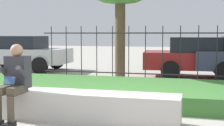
% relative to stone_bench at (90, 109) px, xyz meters
% --- Properties ---
extents(ground_plane, '(60.00, 60.00, 0.00)m').
position_rel_stone_bench_xyz_m(ground_plane, '(0.36, 0.00, -0.22)').
color(ground_plane, '#A8A399').
extents(stone_bench, '(2.97, 0.55, 0.49)m').
position_rel_stone_bench_xyz_m(stone_bench, '(0.00, 0.00, 0.00)').
color(stone_bench, beige).
rests_on(stone_bench, ground_plane).
extents(person_seated_reader, '(0.42, 0.73, 1.29)m').
position_rel_stone_bench_xyz_m(person_seated_reader, '(-1.21, -0.31, 0.49)').
color(person_seated_reader, black).
rests_on(person_seated_reader, ground_plane).
extents(grass_berm, '(8.18, 2.43, 0.34)m').
position_rel_stone_bench_xyz_m(grass_berm, '(0.36, 1.91, -0.05)').
color(grass_berm, '#3D7533').
rests_on(grass_berm, ground_plane).
extents(iron_fence, '(6.18, 0.03, 1.68)m').
position_rel_stone_bench_xyz_m(iron_fence, '(0.36, 3.83, 0.66)').
color(iron_fence, '#232326').
rests_on(iron_fence, ground_plane).
extents(car_parked_center, '(4.72, 2.08, 1.35)m').
position_rel_stone_bench_xyz_m(car_parked_center, '(2.29, 5.96, 0.50)').
color(car_parked_center, maroon).
rests_on(car_parked_center, ground_plane).
extents(car_parked_left, '(4.01, 1.96, 1.37)m').
position_rel_stone_bench_xyz_m(car_parked_left, '(-5.11, 6.31, 0.50)').
color(car_parked_left, '#B7B7BC').
rests_on(car_parked_left, ground_plane).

